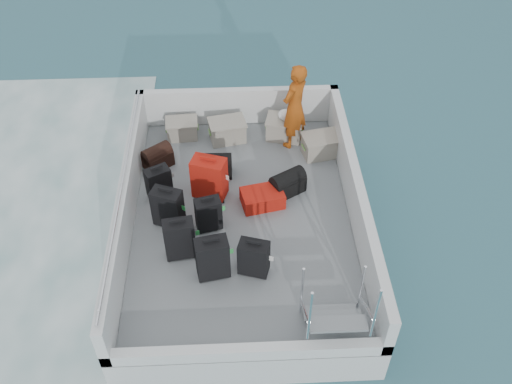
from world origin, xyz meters
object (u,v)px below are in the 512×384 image
crate_1 (227,131)px  crate_2 (284,129)px  crate_0 (182,129)px  suitcase_8 (262,198)px  suitcase_2 (159,183)px  crate_3 (321,146)px  suitcase_1 (168,208)px  suitcase_0 (180,239)px  passenger (294,107)px  suitcase_5 (209,178)px  suitcase_6 (254,258)px  suitcase_3 (213,259)px  suitcase_4 (209,215)px

crate_1 → crate_2: (1.01, 0.02, 0.00)m
crate_0 → suitcase_8: bearing=-53.1°
suitcase_2 → suitcase_8: suitcase_2 is taller
crate_1 → crate_3: (1.60, -0.49, -0.00)m
suitcase_1 → crate_2: bearing=67.2°
suitcase_1 → suitcase_0: bearing=-51.2°
suitcase_2 → passenger: size_ratio=0.35×
passenger → suitcase_1: bearing=-6.7°
suitcase_5 → crate_0: (-0.51, 1.54, -0.20)m
passenger → suitcase_2: bearing=-19.8°
suitcase_6 → crate_3: (1.26, 2.52, -0.11)m
suitcase_1 → crate_3: suitcase_1 is taller
suitcase_1 → crate_2: size_ratio=1.09×
suitcase_0 → suitcase_6: 1.09m
crate_2 → crate_1: bearing=-178.7°
suitcase_6 → crate_3: 2.82m
suitcase_3 → suitcase_0: bearing=130.0°
suitcase_0 → suitcase_4: size_ratio=1.19×
suitcase_6 → passenger: 3.00m
crate_3 → passenger: bearing=144.0°
suitcase_6 → suitcase_8: (0.19, 1.34, -0.16)m
suitcase_8 → suitcase_5: bearing=61.2°
suitcase_5 → crate_3: suitcase_5 is taller
suitcase_0 → suitcase_3: (0.47, -0.38, 0.01)m
crate_2 → passenger: 0.64m
suitcase_0 → crate_1: suitcase_0 is taller
crate_1 → crate_3: crate_1 is taller
suitcase_2 → passenger: bearing=1.1°
suitcase_4 → passenger: bearing=39.7°
passenger → suitcase_6: bearing=25.3°
crate_3 → suitcase_2: bearing=-161.1°
suitcase_0 → crate_0: bearing=83.8°
crate_2 → crate_0: bearing=177.0°
suitcase_4 → crate_2: (1.31, 2.16, -0.10)m
suitcase_1 → suitcase_3: bearing=-35.8°
suitcase_8 → crate_3: 1.59m
suitcase_1 → suitcase_8: bearing=34.3°
suitcase_6 → suitcase_3: bearing=-161.1°
suitcase_8 → crate_0: crate_0 is taller
suitcase_6 → crate_2: suitcase_6 is taller
suitcase_8 → crate_3: size_ratio=1.10×
suitcase_3 → crate_2: bearing=57.0°
crate_2 → passenger: size_ratio=0.39×
passenger → crate_2: bearing=-102.7°
suitcase_0 → passenger: size_ratio=0.43×
suitcase_3 → suitcase_5: size_ratio=0.95×
suitcase_5 → suitcase_2: bearing=-162.3°
crate_3 → suitcase_4: bearing=-138.9°
suitcase_2 → crate_2: bearing=6.2°
suitcase_6 → crate_3: suitcase_6 is taller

